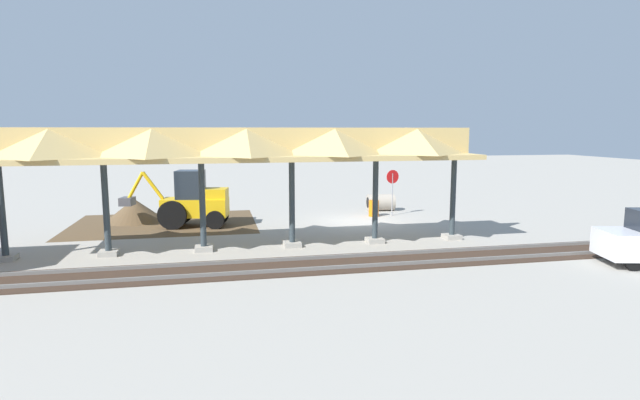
# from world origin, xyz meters

# --- Properties ---
(ground_plane) EXTENTS (120.00, 120.00, 0.00)m
(ground_plane) POSITION_xyz_m (0.00, 0.00, 0.00)
(ground_plane) COLOR #9E998E
(dirt_work_zone) EXTENTS (9.22, 7.00, 0.01)m
(dirt_work_zone) POSITION_xyz_m (9.97, -1.44, 0.00)
(dirt_work_zone) COLOR brown
(dirt_work_zone) RESTS_ON ground
(platform_canopy) EXTENTS (19.12, 3.20, 4.90)m
(platform_canopy) POSITION_xyz_m (6.08, 4.95, 4.17)
(platform_canopy) COLOR #9E998E
(platform_canopy) RESTS_ON ground
(rail_tracks) EXTENTS (60.00, 2.58, 0.15)m
(rail_tracks) POSITION_xyz_m (0.00, 8.00, 0.03)
(rail_tracks) COLOR slate
(rail_tracks) RESTS_ON ground
(stop_sign) EXTENTS (0.75, 0.16, 2.58)m
(stop_sign) POSITION_xyz_m (-2.40, -1.38, 1.87)
(stop_sign) COLOR gray
(stop_sign) RESTS_ON ground
(backhoe) EXTENTS (5.36, 2.23, 2.82)m
(backhoe) POSITION_xyz_m (8.51, -0.36, 1.26)
(backhoe) COLOR #EAB214
(backhoe) RESTS_ON ground
(dirt_mound) EXTENTS (6.11, 6.11, 2.39)m
(dirt_mound) POSITION_xyz_m (11.58, -2.54, 0.00)
(dirt_mound) COLOR brown
(dirt_mound) RESTS_ON ground
(concrete_pipe) EXTENTS (1.65, 1.09, 1.00)m
(concrete_pipe) POSITION_xyz_m (-2.32, -3.13, 0.50)
(concrete_pipe) COLOR #9E9384
(concrete_pipe) RESTS_ON ground
(traffic_barrel) EXTENTS (0.56, 0.56, 0.90)m
(traffic_barrel) POSITION_xyz_m (-1.30, -1.32, 0.45)
(traffic_barrel) COLOR orange
(traffic_barrel) RESTS_ON ground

